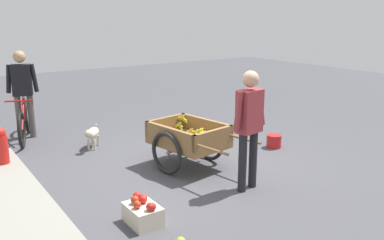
% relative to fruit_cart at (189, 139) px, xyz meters
% --- Properties ---
extents(ground_plane, '(24.00, 24.00, 0.00)m').
position_rel_fruit_cart_xyz_m(ground_plane, '(-0.10, -0.03, -0.44)').
color(ground_plane, '#47474C').
extents(fruit_cart, '(1.75, 1.04, 0.73)m').
position_rel_fruit_cart_xyz_m(fruit_cart, '(0.00, 0.00, 0.00)').
color(fruit_cart, olive).
rests_on(fruit_cart, ground).
extents(vendor_person, '(0.25, 0.59, 1.59)m').
position_rel_fruit_cart_xyz_m(vendor_person, '(-1.13, -0.18, 0.52)').
color(vendor_person, black).
rests_on(vendor_person, ground).
extents(bicycle, '(1.59, 0.67, 0.85)m').
position_rel_fruit_cart_xyz_m(bicycle, '(2.88, 1.72, -0.09)').
color(bicycle, black).
rests_on(bicycle, ground).
extents(cyclist_person, '(0.30, 0.55, 1.64)m').
position_rel_fruit_cart_xyz_m(cyclist_person, '(3.03, 1.67, 0.55)').
color(cyclist_person, '#4C4742').
rests_on(cyclist_person, ground).
extents(dog, '(0.57, 0.43, 0.40)m').
position_rel_fruit_cart_xyz_m(dog, '(1.69, 0.88, -0.17)').
color(dog, beige).
rests_on(dog, ground).
extents(fire_hydrant, '(0.25, 0.25, 0.67)m').
position_rel_fruit_cart_xyz_m(fire_hydrant, '(1.42, 2.38, -0.10)').
color(fire_hydrant, red).
rests_on(fire_hydrant, ground).
extents(plastic_bucket, '(0.26, 0.26, 0.23)m').
position_rel_fruit_cart_xyz_m(plastic_bucket, '(-0.06, -1.76, -0.32)').
color(plastic_bucket, '#B21E1E').
rests_on(plastic_bucket, ground).
extents(mixed_fruit_crate, '(0.44, 0.32, 0.32)m').
position_rel_fruit_cart_xyz_m(mixed_fruit_crate, '(-1.19, 1.43, -0.30)').
color(mixed_fruit_crate, beige).
rests_on(mixed_fruit_crate, ground).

